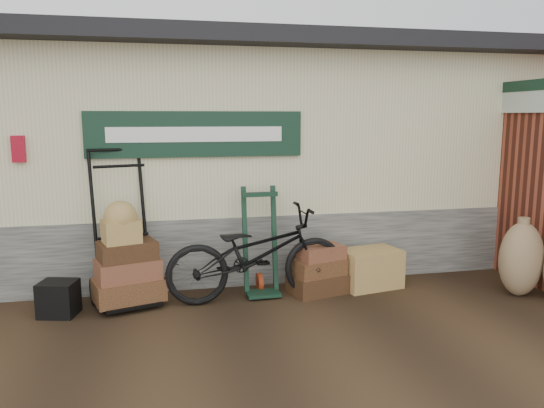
% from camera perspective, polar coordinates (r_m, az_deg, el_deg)
% --- Properties ---
extents(ground, '(80.00, 80.00, 0.00)m').
position_cam_1_polar(ground, '(5.98, -4.08, -11.83)').
color(ground, black).
rests_on(ground, ground).
extents(station_building, '(14.40, 4.10, 3.20)m').
position_cam_1_polar(station_building, '(8.31, -6.98, 5.56)').
color(station_building, '#4C4C47').
rests_on(station_building, ground).
extents(brick_outbuilding, '(1.71, 4.51, 2.62)m').
position_cam_1_polar(brick_outbuilding, '(8.70, 26.78, 2.73)').
color(brick_outbuilding, maroon).
rests_on(brick_outbuilding, ground).
extents(porter_trolley, '(1.08, 0.92, 1.84)m').
position_cam_1_polar(porter_trolley, '(6.37, -15.85, -2.24)').
color(porter_trolley, black).
rests_on(porter_trolley, ground).
extents(green_barrow, '(0.49, 0.42, 1.32)m').
position_cam_1_polar(green_barrow, '(6.46, -1.23, -4.04)').
color(green_barrow, black).
rests_on(green_barrow, ground).
extents(suitcase_stack, '(0.78, 0.60, 0.61)m').
position_cam_1_polar(suitcase_stack, '(6.59, 4.98, -6.99)').
color(suitcase_stack, '#352110').
rests_on(suitcase_stack, ground).
extents(wicker_hamper, '(0.83, 0.62, 0.49)m').
position_cam_1_polar(wicker_hamper, '(6.94, 10.46, -6.81)').
color(wicker_hamper, olive).
rests_on(wicker_hamper, ground).
extents(black_trunk, '(0.45, 0.41, 0.38)m').
position_cam_1_polar(black_trunk, '(6.35, -21.98, -9.41)').
color(black_trunk, black).
rests_on(black_trunk, ground).
extents(bicycle, '(0.82, 2.17, 1.24)m').
position_cam_1_polar(bicycle, '(6.26, -1.67, -4.86)').
color(bicycle, black).
rests_on(bicycle, ground).
extents(burlap_sack_left, '(0.69, 0.63, 0.91)m').
position_cam_1_polar(burlap_sack_left, '(7.13, 25.21, -5.38)').
color(burlap_sack_left, olive).
rests_on(burlap_sack_left, ground).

